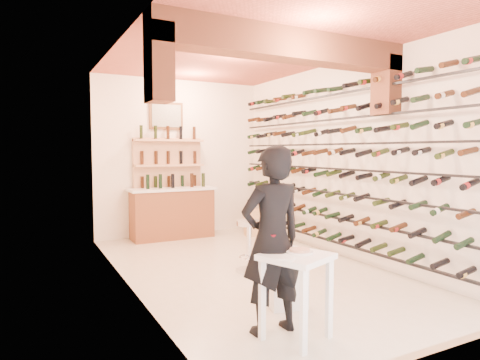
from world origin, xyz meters
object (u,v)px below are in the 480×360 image
Objects in this scene: tasting_table at (296,269)px; white_stool at (285,283)px; back_counter at (172,212)px; chrome_barstool at (249,242)px; person at (272,240)px; crate_lower at (256,229)px; wine_rack at (332,163)px.

tasting_table reaches higher than white_stool.
back_counter is 1.75× the size of tasting_table.
chrome_barstool reaches higher than white_stool.
person is 3.94× the size of crate_lower.
crate_lower is (1.36, 2.20, -0.29)m from chrome_barstool.
tasting_table is 0.54× the size of person.
back_counter is 3.73× the size of crate_lower.
white_stool is 3.92m from crate_lower.
chrome_barstool is at bearing -114.14° from person.
tasting_table is 2.13× the size of crate_lower.
crate_lower is at bearing 58.26° from chrome_barstool.
person is (-2.38, -1.98, -0.65)m from wine_rack.
wine_rack is 11.30× the size of white_stool.
wine_rack reaches higher than chrome_barstool.
back_counter is 2.29× the size of chrome_barstool.
person reaches higher than back_counter.
crate_lower is (2.14, 4.08, -0.76)m from person.
white_stool is at bearing 40.97° from tasting_table.
tasting_table is at bearing -117.21° from white_stool.
tasting_table is at bearing -135.63° from wine_rack.
person is at bearing -96.73° from back_counter.
tasting_table reaches higher than chrome_barstool.
person is at bearing -112.64° from chrome_barstool.
wine_rack is 3.28m from tasting_table.
chrome_barstool is at bearing -121.74° from crate_lower.
chrome_barstool is (0.66, 2.10, -0.22)m from tasting_table.
crate_lower is at bearing -119.23° from person.
tasting_table reaches higher than crate_lower.
crate_lower is (2.02, 4.30, -0.52)m from tasting_table.
back_counter reaches higher than crate_lower.
wine_rack is 1.95m from chrome_barstool.
wine_rack is at bearing 37.98° from white_stool.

